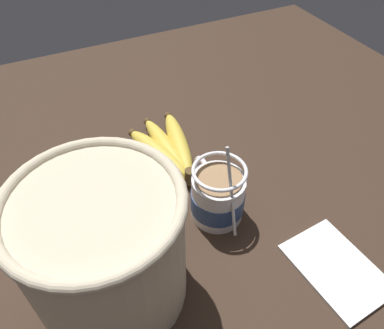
% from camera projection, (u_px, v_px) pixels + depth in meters
% --- Properties ---
extents(table, '(1.35, 1.35, 0.04)m').
position_uv_depth(table, '(215.00, 210.00, 0.67)').
color(table, '#332319').
rests_on(table, ground).
extents(coffee_mug, '(0.15, 0.09, 0.16)m').
position_uv_depth(coffee_mug, '(217.00, 196.00, 0.61)').
color(coffee_mug, silver).
rests_on(coffee_mug, table).
extents(banana_bunch, '(0.21, 0.17, 0.04)m').
position_uv_depth(banana_bunch, '(163.00, 150.00, 0.73)').
color(banana_bunch, '#4C381E').
rests_on(banana_bunch, table).
extents(woven_basket, '(0.22, 0.22, 0.20)m').
position_uv_depth(woven_basket, '(104.00, 247.00, 0.47)').
color(woven_basket, beige).
rests_on(woven_basket, table).
extents(napkin, '(0.16, 0.12, 0.01)m').
position_uv_depth(napkin, '(336.00, 268.00, 0.56)').
color(napkin, white).
rests_on(napkin, table).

